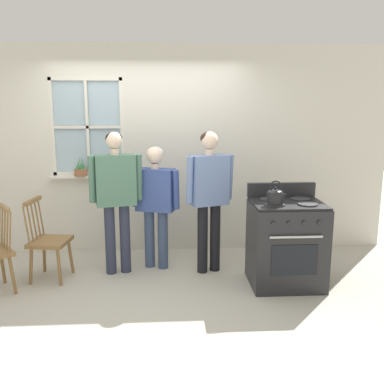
# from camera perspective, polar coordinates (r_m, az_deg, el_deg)

# --- Properties ---
(ground_plane) EXTENTS (16.00, 16.00, 0.00)m
(ground_plane) POSITION_cam_1_polar(r_m,az_deg,el_deg) (4.66, -6.39, -13.17)
(ground_plane) COLOR #B2AD9E
(wall_back) EXTENTS (6.40, 0.16, 2.70)m
(wall_back) POSITION_cam_1_polar(r_m,az_deg,el_deg) (5.66, -5.60, 5.33)
(wall_back) COLOR silver
(wall_back) RESTS_ON ground_plane
(chair_by_window) EXTENTS (0.46, 0.47, 0.93)m
(chair_by_window) POSITION_cam_1_polar(r_m,az_deg,el_deg) (5.09, -18.62, -6.31)
(chair_by_window) COLOR olive
(chair_by_window) RESTS_ON ground_plane
(person_elderly_left) EXTENTS (0.61, 0.31, 1.65)m
(person_elderly_left) POSITION_cam_1_polar(r_m,az_deg,el_deg) (4.93, -10.11, 0.29)
(person_elderly_left) COLOR #2D3347
(person_elderly_left) RESTS_ON ground_plane
(person_teen_center) EXTENTS (0.60, 0.34, 1.47)m
(person_teen_center) POSITION_cam_1_polar(r_m,az_deg,el_deg) (5.06, -4.90, -0.52)
(person_teen_center) COLOR #384766
(person_teen_center) RESTS_ON ground_plane
(person_adult_right) EXTENTS (0.58, 0.33, 1.65)m
(person_adult_right) POSITION_cam_1_polar(r_m,az_deg,el_deg) (4.90, 2.31, 0.44)
(person_adult_right) COLOR black
(person_adult_right) RESTS_ON ground_plane
(stove) EXTENTS (0.77, 0.68, 1.08)m
(stove) POSITION_cam_1_polar(r_m,az_deg,el_deg) (4.79, 12.42, -6.62)
(stove) COLOR #232326
(stove) RESTS_ON ground_plane
(kettle) EXTENTS (0.21, 0.17, 0.25)m
(kettle) POSITION_cam_1_polar(r_m,az_deg,el_deg) (4.48, 11.05, -0.52)
(kettle) COLOR black
(kettle) RESTS_ON stove
(potted_plant) EXTENTS (0.17, 0.17, 0.26)m
(potted_plant) POSITION_cam_1_polar(r_m,az_deg,el_deg) (5.71, -14.61, 2.77)
(potted_plant) COLOR #935B3D
(potted_plant) RESTS_ON wall_back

